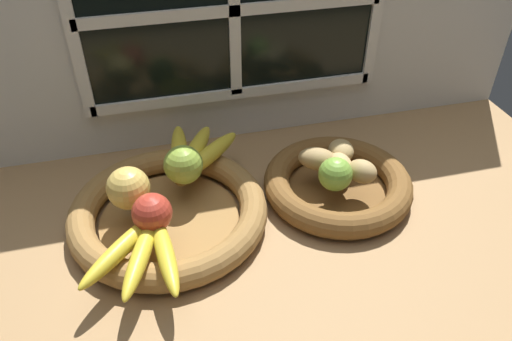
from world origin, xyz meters
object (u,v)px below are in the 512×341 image
object	(u,v)px
fruit_bowl_right	(337,184)
apple_green_back	(183,165)
fruit_bowl_left	(169,212)
lime_near	(335,174)
potato_large	(340,165)
apple_golden_left	(128,188)
banana_bunch_front	(143,251)
potato_small	(362,171)
potato_oblong	(318,159)
banana_bunch_back	(194,153)
apple_red_front	(152,213)
potato_back	(341,151)

from	to	relation	value
fruit_bowl_right	apple_green_back	world-z (taller)	apple_green_back
fruit_bowl_left	lime_near	bearing A→B (deg)	-7.09
fruit_bowl_right	apple_green_back	xyz separation A→B (cm)	(-30.43, 5.41, 6.63)
potato_large	lime_near	size ratio (longest dim) A/B	1.00
apple_green_back	apple_golden_left	distance (cm)	11.61
fruit_bowl_right	banana_bunch_front	size ratio (longest dim) A/B	1.49
apple_green_back	potato_small	xyz separation A→B (cm)	(33.70, -8.68, -1.55)
apple_golden_left	potato_oblong	distance (cm)	37.48
banana_bunch_back	potato_oblong	size ratio (longest dim) A/B	2.54
apple_golden_left	potato_oblong	xyz separation A→B (cm)	(37.38, 2.13, -1.76)
potato_small	potato_large	distance (cm)	4.63
potato_large	fruit_bowl_left	bearing A→B (deg)	-180.00
fruit_bowl_left	banana_bunch_back	world-z (taller)	banana_bunch_back
lime_near	fruit_bowl_right	bearing A→B (deg)	56.31
apple_golden_left	lime_near	distance (cm)	38.71
fruit_bowl_left	apple_green_back	bearing A→B (deg)	52.84
apple_red_front	banana_bunch_back	size ratio (longest dim) A/B	0.35
banana_bunch_back	lime_near	xyz separation A→B (cm)	(24.87, -15.69, 1.60)
apple_red_front	potato_large	distance (cm)	38.05
banana_bunch_back	potato_large	size ratio (longest dim) A/B	3.05
apple_golden_left	potato_small	distance (cm)	44.54
fruit_bowl_right	lime_near	xyz separation A→B (cm)	(-2.64, -3.96, 6.08)
banana_bunch_front	lime_near	world-z (taller)	lime_near
banana_bunch_front	potato_small	world-z (taller)	potato_small
potato_back	lime_near	size ratio (longest dim) A/B	0.96
apple_green_back	lime_near	size ratio (longest dim) A/B	1.17
apple_golden_left	potato_back	xyz separation A→B (cm)	(43.10, 3.77, -1.89)
potato_large	potato_oblong	distance (cm)	4.67
fruit_bowl_right	potato_oblong	size ratio (longest dim) A/B	3.83
apple_red_front	lime_near	xyz separation A→B (cm)	(34.81, 2.59, -0.24)
banana_bunch_back	lime_near	world-z (taller)	lime_near
apple_golden_left	potato_oblong	world-z (taller)	apple_golden_left
potato_small	potato_oblong	size ratio (longest dim) A/B	0.76
apple_green_back	apple_golden_left	xyz separation A→B (cm)	(-10.63, -4.68, 0.13)
fruit_bowl_left	apple_golden_left	xyz separation A→B (cm)	(-6.53, 0.73, 6.78)
fruit_bowl_right	fruit_bowl_left	bearing A→B (deg)	-180.00
fruit_bowl_left	potato_back	world-z (taller)	potato_back
fruit_bowl_left	potato_small	xyz separation A→B (cm)	(37.80, -3.27, 5.10)
apple_golden_left	banana_bunch_back	xyz separation A→B (cm)	(13.55, 10.99, -2.29)
apple_red_front	banana_bunch_back	xyz separation A→B (cm)	(9.94, 18.28, -1.83)
apple_red_front	apple_golden_left	size ratio (longest dim) A/B	0.89
fruit_bowl_right	potato_oblong	xyz separation A→B (cm)	(-3.68, 2.86, 5.00)
apple_red_front	apple_green_back	bearing A→B (deg)	59.58
apple_golden_left	banana_bunch_back	size ratio (longest dim) A/B	0.40
apple_golden_left	banana_bunch_front	world-z (taller)	apple_golden_left
apple_red_front	banana_bunch_front	xyz separation A→B (cm)	(-2.36, -6.50, -2.04)
lime_near	potato_back	bearing A→B (deg)	61.02
potato_back	potato_large	distance (cm)	4.94
fruit_bowl_left	apple_golden_left	distance (cm)	9.44
fruit_bowl_left	potato_large	size ratio (longest dim) A/B	5.74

